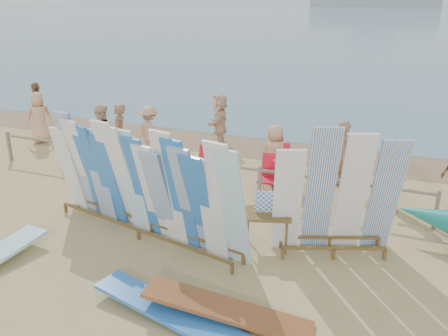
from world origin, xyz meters
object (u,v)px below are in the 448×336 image
at_px(beachgoer_5, 220,121).
at_px(beachgoer_1, 120,134).
at_px(beach_chair_right, 271,182).
at_px(side_surfboard_rack, 337,197).
at_px(flat_board_c, 227,321).
at_px(beachgoer_2, 102,134).
at_px(main_surfboard_rack, 142,187).
at_px(beachgoer_6, 275,154).
at_px(beachgoer_0, 39,118).
at_px(flat_board_d, 168,317).
at_px(beachgoer_8, 392,178).
at_px(beachgoer_7, 343,155).
at_px(beach_chair_left, 203,169).
at_px(stroller, 281,171).
at_px(beachgoer_3, 150,132).
at_px(vendor_table, 267,229).
at_px(beachgoer_extra_1, 38,107).

height_order(beachgoer_5, beachgoer_1, beachgoer_1).
relative_size(beach_chair_right, beachgoer_1, 0.54).
xyz_separation_m(side_surfboard_rack, flat_board_c, (-1.17, -2.69, -1.22)).
relative_size(side_surfboard_rack, beachgoer_2, 1.49).
bearing_deg(beachgoer_5, flat_board_c, 9.76).
relative_size(main_surfboard_rack, beachgoer_1, 2.77).
xyz_separation_m(beach_chair_right, beachgoer_5, (-2.69, 3.04, 0.61)).
relative_size(side_surfboard_rack, beachgoer_6, 1.68).
bearing_deg(beachgoer_1, beachgoer_5, 114.95).
bearing_deg(beachgoer_2, beachgoer_0, -19.65).
height_order(flat_board_d, beachgoer_2, beachgoer_2).
bearing_deg(beachgoer_8, beachgoer_7, 166.73).
xyz_separation_m(beach_chair_left, stroller, (2.19, 0.17, 0.19)).
bearing_deg(beachgoer_8, beachgoer_5, 174.99).
distance_m(flat_board_d, beachgoer_2, 7.82).
bearing_deg(beach_chair_left, beachgoer_0, -173.47).
xyz_separation_m(flat_board_c, beachgoer_2, (-6.16, 5.47, 0.90)).
relative_size(beachgoer_2, beachgoer_6, 1.13).
bearing_deg(side_surfboard_rack, beachgoer_8, 49.76).
bearing_deg(stroller, beachgoer_2, 164.55).
xyz_separation_m(beach_chair_left, beachgoer_0, (-6.51, 0.98, 0.62)).
height_order(beach_chair_right, beachgoer_2, beachgoer_2).
distance_m(beachgoer_5, beachgoer_8, 6.34).
xyz_separation_m(beach_chair_left, beachgoer_1, (-2.80, 0.22, 0.65)).
bearing_deg(beachgoer_3, beach_chair_right, -169.02).
distance_m(beachgoer_5, beachgoer_7, 4.76).
relative_size(side_surfboard_rack, beachgoer_0, 1.55).
height_order(beachgoer_3, beachgoer_8, beachgoer_8).
relative_size(beachgoer_2, beachgoer_3, 1.11).
distance_m(flat_board_d, stroller, 5.92).
bearing_deg(beach_chair_left, beachgoer_3, 170.15).
bearing_deg(beachgoer_0, side_surfboard_rack, 106.37).
bearing_deg(beachgoer_1, beachgoer_2, -88.38).
bearing_deg(beachgoer_2, beachgoer_5, -136.30).
height_order(beach_chair_left, beachgoer_3, beachgoer_3).
distance_m(flat_board_c, beachgoer_5, 9.01).
distance_m(side_surfboard_rack, vendor_table, 1.54).
bearing_deg(beachgoer_0, beach_chair_right, 117.62).
xyz_separation_m(flat_board_c, beachgoer_0, (-9.40, 6.45, 0.87)).
xyz_separation_m(beachgoer_6, beachgoer_0, (-8.42, 0.52, 0.07)).
bearing_deg(beachgoer_2, stroller, 179.02).
relative_size(beach_chair_left, beachgoer_7, 0.48).
bearing_deg(vendor_table, beachgoer_5, 103.13).
bearing_deg(beachgoer_2, beachgoer_1, -156.53).
relative_size(main_surfboard_rack, beachgoer_extra_1, 2.73).
xyz_separation_m(vendor_table, beach_chair_left, (-2.78, 3.02, -0.16)).
xyz_separation_m(beach_chair_right, beachgoer_6, (-0.14, 0.73, 0.52)).
bearing_deg(flat_board_c, beachgoer_1, 38.75).
bearing_deg(beachgoer_5, beachgoer_1, -53.84).
bearing_deg(flat_board_c, stroller, 0.95).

